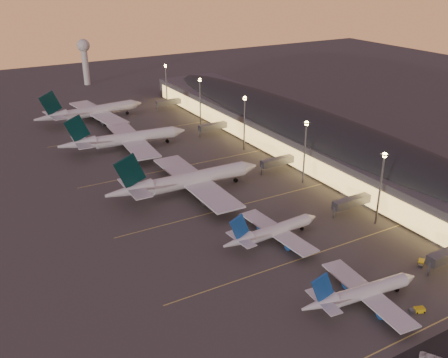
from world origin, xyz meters
TOP-DOWN VIEW (x-y plane):
  - ground at (0.00, 0.00)m, footprint 700.00×700.00m
  - airliner_narrow_south at (0.07, -29.79)m, footprint 36.03×32.33m
  - airliner_narrow_north at (-1.48, 8.16)m, footprint 36.87×32.96m
  - airliner_wide_near at (-9.30, 54.25)m, footprint 63.25×57.39m
  - airliner_wide_mid at (-13.00, 113.72)m, footprint 61.40×56.05m
  - airliner_wide_far at (-13.38, 167.76)m, footprint 63.33×58.13m
  - terminal_building at (61.84, 72.47)m, footprint 56.35×255.00m
  - light_masts at (36.00, 65.00)m, footprint 2.20×217.20m
  - radar_tower at (10.00, 260.00)m, footprint 9.00×9.00m
  - lane_markings at (0.00, 40.00)m, footprint 90.00×180.36m
  - baggage_tug_a at (10.41, -39.65)m, footprint 4.29×2.93m
  - baggage_tug_b at (28.90, -25.16)m, footprint 4.07×3.44m

SIDE VIEW (x-z plane):
  - ground at x=0.00m, z-range 0.00..0.00m
  - lane_markings at x=0.00m, z-range 0.01..0.01m
  - baggage_tug_b at x=28.90m, z-range -0.05..1.11m
  - baggage_tug_a at x=10.41m, z-range -0.05..1.14m
  - airliner_narrow_south at x=0.07m, z-range -3.11..9.76m
  - airliner_narrow_north at x=-1.48m, z-range -3.18..9.99m
  - airliner_wide_mid at x=-13.00m, z-range -4.76..14.88m
  - airliner_wide_far at x=-13.38m, z-range -4.92..15.35m
  - airliner_wide_near at x=-9.30m, z-range -4.92..15.37m
  - terminal_building at x=61.84m, z-range 0.05..17.51m
  - light_masts at x=36.00m, z-range 4.60..30.50m
  - radar_tower at x=10.00m, z-range 5.62..38.12m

